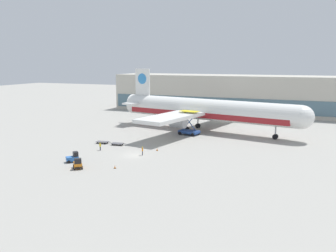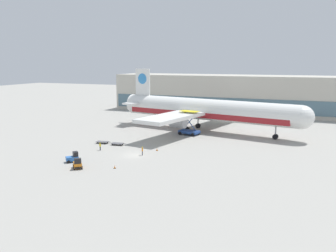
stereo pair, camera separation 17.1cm
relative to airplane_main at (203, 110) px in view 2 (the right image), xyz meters
name	(u,v)px [view 2 (the right image)]	position (x,y,z in m)	size (l,w,h in m)	color
ground_plane	(134,155)	(-4.98, -32.04, -5.84)	(400.00, 400.00, 0.00)	#9E9B93
terminal_building	(232,94)	(-1.27, 41.11, 1.15)	(90.00, 18.20, 14.00)	#BCB7A8
airplane_main	(203,110)	(0.00, 0.00, 0.00)	(57.48, 48.63, 17.00)	white
scissor_lift_loader	(189,126)	(-1.68, -6.78, -3.49)	(5.69, 4.25, 6.34)	#284C99
baggage_tug_foreground	(73,158)	(-13.49, -41.01, -4.96)	(2.72, 2.75, 2.00)	#2D66B7
baggage_tug_mid	(78,164)	(-9.97, -44.43, -4.96)	(2.67, 2.79, 2.00)	orange
baggage_dolly_lead	(102,142)	(-17.18, -24.72, -5.45)	(3.76, 1.76, 0.48)	#56565B
baggage_dolly_second	(118,143)	(-12.98, -24.90, -5.45)	(3.76, 1.76, 0.48)	#56565B
ground_crew_near	(100,146)	(-13.90, -30.80, -4.80)	(0.48, 0.39, 1.76)	black
ground_crew_far	(142,150)	(-3.43, -31.19, -4.74)	(0.38, 0.50, 1.84)	black
traffic_cone_near	(157,149)	(-2.22, -26.46, -5.54)	(0.40, 0.40, 0.62)	black
traffic_cone_far	(115,167)	(-3.82, -41.76, -5.54)	(0.40, 0.40, 0.61)	black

